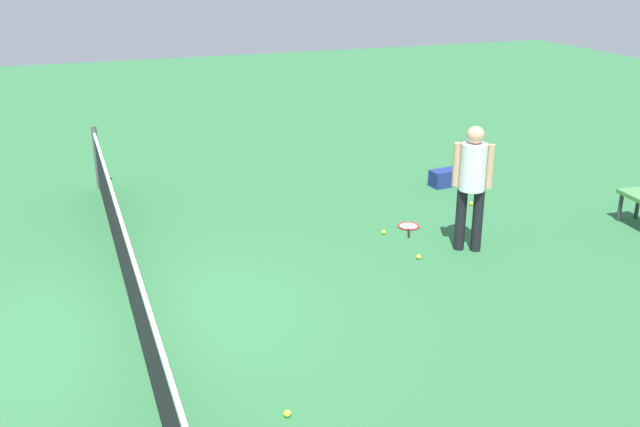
% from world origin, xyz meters
% --- Properties ---
extents(ground_plane, '(40.00, 40.00, 0.00)m').
position_xyz_m(ground_plane, '(0.00, 0.00, 0.00)').
color(ground_plane, '#2D6B3D').
extents(court_net, '(10.09, 0.09, 1.07)m').
position_xyz_m(court_net, '(0.00, 0.00, 0.50)').
color(court_net, '#4C4C51').
rests_on(court_net, ground_plane).
extents(player_near_side, '(0.47, 0.49, 1.70)m').
position_xyz_m(player_near_side, '(0.54, -4.43, 1.01)').
color(player_near_side, black).
rests_on(player_near_side, ground_plane).
extents(tennis_racket_near_player, '(0.60, 0.42, 0.03)m').
position_xyz_m(tennis_racket_near_player, '(1.54, -4.07, 0.01)').
color(tennis_racket_near_player, red).
rests_on(tennis_racket_near_player, ground_plane).
extents(tennis_ball_near_player, '(0.07, 0.07, 0.07)m').
position_xyz_m(tennis_ball_near_player, '(1.43, -3.61, 0.03)').
color(tennis_ball_near_player, '#C6E033').
rests_on(tennis_ball_near_player, ground_plane).
extents(tennis_ball_by_net, '(0.07, 0.07, 0.07)m').
position_xyz_m(tennis_ball_by_net, '(2.05, -5.43, 0.03)').
color(tennis_ball_by_net, '#C6E033').
rests_on(tennis_ball_by_net, ground_plane).
extents(tennis_ball_midcourt, '(0.07, 0.07, 0.07)m').
position_xyz_m(tennis_ball_midcourt, '(0.48, -3.67, 0.03)').
color(tennis_ball_midcourt, '#C6E033').
rests_on(tennis_ball_midcourt, ground_plane).
extents(tennis_ball_stray_left, '(0.07, 0.07, 0.07)m').
position_xyz_m(tennis_ball_stray_left, '(-2.10, -1.03, 0.03)').
color(tennis_ball_stray_left, '#C6E033').
rests_on(tennis_ball_stray_left, ground_plane).
extents(equipment_bag, '(0.37, 0.83, 0.28)m').
position_xyz_m(equipment_bag, '(3.09, -5.65, 0.14)').
color(equipment_bag, navy).
rests_on(equipment_bag, ground_plane).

